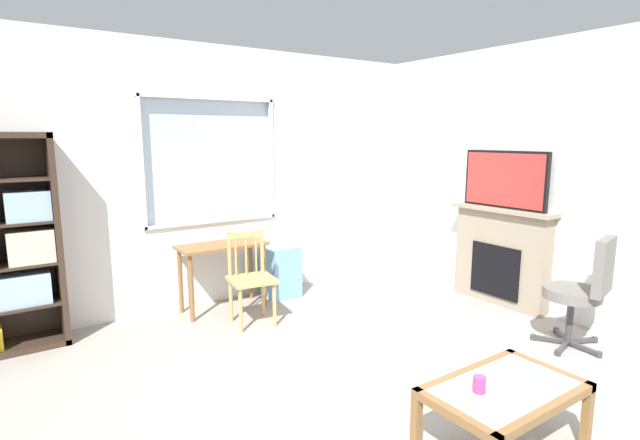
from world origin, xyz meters
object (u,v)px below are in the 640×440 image
(coffee_table, at_px, (504,396))
(sippy_cup, at_px, (479,384))
(tv, at_px, (505,180))
(wooden_chair, at_px, (251,277))
(plastic_drawer_unit, at_px, (280,271))
(fireplace, at_px, (501,256))
(office_chair, at_px, (584,287))
(desk_under_window, at_px, (222,256))

(coffee_table, distance_m, sippy_cup, 0.21)
(tv, relative_size, coffee_table, 1.05)
(wooden_chair, xyz_separation_m, sippy_cup, (0.14, -2.58, -0.01))
(tv, height_order, coffee_table, tv)
(plastic_drawer_unit, bearing_deg, sippy_cup, -99.37)
(wooden_chair, bearing_deg, plastic_drawer_unit, 40.73)
(fireplace, xyz_separation_m, sippy_cup, (-2.39, -1.55, -0.09))
(plastic_drawer_unit, relative_size, tv, 0.60)
(fireplace, relative_size, tv, 1.21)
(wooden_chair, bearing_deg, sippy_cup, -86.98)
(sippy_cup, bearing_deg, tv, 33.21)
(wooden_chair, relative_size, sippy_cup, 10.00)
(office_chair, xyz_separation_m, sippy_cup, (-1.95, -0.43, -0.10))
(desk_under_window, xyz_separation_m, wooden_chair, (0.07, -0.51, -0.12))
(plastic_drawer_unit, distance_m, coffee_table, 3.21)
(desk_under_window, height_order, tv, tv)
(tv, relative_size, sippy_cup, 10.85)
(fireplace, height_order, tv, tv)
(plastic_drawer_unit, distance_m, tv, 2.67)
(plastic_drawer_unit, relative_size, coffee_table, 0.63)
(wooden_chair, bearing_deg, tv, -22.39)
(wooden_chair, xyz_separation_m, coffee_table, (0.31, -2.63, -0.12))
(fireplace, height_order, sippy_cup, fireplace)
(tv, xyz_separation_m, sippy_cup, (-2.37, -1.55, -0.92))
(wooden_chair, relative_size, fireplace, 0.76)
(office_chair, height_order, sippy_cup, office_chair)
(desk_under_window, distance_m, office_chair, 3.43)
(plastic_drawer_unit, xyz_separation_m, coffee_table, (-0.34, -3.19, 0.05))
(desk_under_window, bearing_deg, coffee_table, -83.10)
(sippy_cup, bearing_deg, office_chair, 12.38)
(office_chair, relative_size, sippy_cup, 11.11)
(desk_under_window, distance_m, fireplace, 3.02)
(fireplace, bearing_deg, coffee_table, -144.18)
(wooden_chair, bearing_deg, coffee_table, -83.26)
(coffee_table, bearing_deg, desk_under_window, 96.90)
(wooden_chair, distance_m, office_chair, 3.00)
(tv, relative_size, office_chair, 0.98)
(wooden_chair, relative_size, tv, 0.92)
(wooden_chair, distance_m, sippy_cup, 2.58)
(desk_under_window, relative_size, sippy_cup, 10.12)
(plastic_drawer_unit, distance_m, office_chair, 3.08)
(wooden_chair, height_order, tv, tv)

